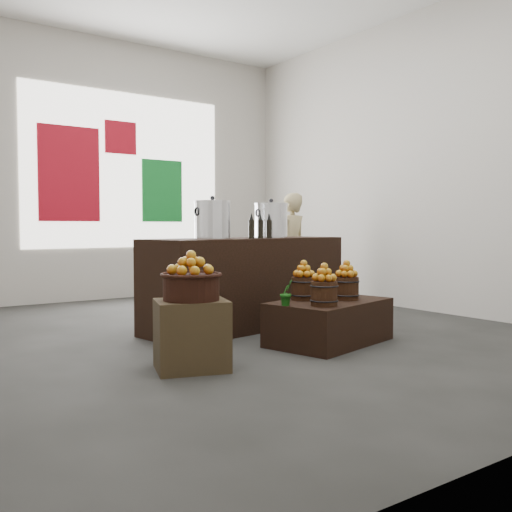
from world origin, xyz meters
TOP-DOWN VIEW (x-y plane):
  - ground at (0.00, 0.00)m, footprint 7.00×7.00m
  - back_wall at (0.00, 3.50)m, footprint 6.00×0.04m
  - back_opening at (0.30, 3.48)m, footprint 3.20×0.02m
  - deco_red_left at (-0.60, 3.47)m, footprint 0.90×0.04m
  - deco_green_right at (0.90, 3.47)m, footprint 0.70×0.04m
  - deco_red_upper at (0.20, 3.47)m, footprint 0.50×0.04m
  - crate at (-1.07, -1.10)m, footprint 0.66×0.60m
  - wicker_basket at (-1.07, -1.10)m, footprint 0.44×0.44m
  - apples_in_basket at (-1.07, -1.10)m, footprint 0.34×0.34m
  - display_table at (0.51, -0.97)m, footprint 1.34×1.01m
  - apple_bucket_front_left at (0.22, -1.22)m, footprint 0.24×0.24m
  - apples_in_bucket_front_left at (0.22, -1.22)m, footprint 0.18×0.18m
  - apple_bucket_front_right at (0.68, -1.02)m, footprint 0.24×0.24m
  - apples_in_bucket_front_right at (0.68, -1.02)m, footprint 0.18×0.18m
  - apple_bucket_rear at (0.34, -0.79)m, footprint 0.24×0.24m
  - apples_in_bucket_rear at (0.34, -0.79)m, footprint 0.18×0.18m
  - herb_garnish_right at (0.78, -0.72)m, footprint 0.25×0.23m
  - herb_garnish_left at (-0.05, -1.01)m, footprint 0.15×0.13m
  - counter at (0.35, 0.21)m, footprint 2.53×1.17m
  - stock_pot_left at (-0.14, 0.13)m, footprint 0.38×0.38m
  - stock_pot_center at (0.74, 0.28)m, footprint 0.38×0.38m
  - oil_cruets at (0.39, -0.03)m, footprint 0.27×0.11m
  - shopper at (1.99, 1.49)m, footprint 0.64×0.47m

SIDE VIEW (x-z plane):
  - ground at x=0.00m, z-range 0.00..0.00m
  - display_table at x=0.51m, z-range 0.00..0.41m
  - crate at x=-1.07m, z-range 0.00..0.55m
  - counter at x=0.35m, z-range 0.00..1.00m
  - apple_bucket_front_left at x=0.22m, z-range 0.41..0.63m
  - apple_bucket_front_right at x=0.68m, z-range 0.41..0.63m
  - apple_bucket_rear at x=0.34m, z-range 0.41..0.63m
  - herb_garnish_left at x=-0.05m, z-range 0.41..0.65m
  - herb_garnish_right at x=0.78m, z-range 0.41..0.66m
  - wicker_basket at x=-1.07m, z-range 0.55..0.75m
  - apples_in_bucket_front_left at x=0.22m, z-range 0.63..0.80m
  - apples_in_bucket_front_right at x=0.68m, z-range 0.63..0.80m
  - apples_in_bucket_rear at x=0.34m, z-range 0.63..0.80m
  - shopper at x=1.99m, z-range 0.00..1.61m
  - apples_in_basket at x=-1.07m, z-range 0.75..0.93m
  - oil_cruets at x=0.39m, z-range 1.00..1.27m
  - stock_pot_left at x=-0.14m, z-range 1.00..1.37m
  - stock_pot_center at x=0.74m, z-range 1.00..1.37m
  - deco_green_right at x=0.90m, z-range 1.20..2.20m
  - deco_red_left at x=-0.60m, z-range 1.20..2.60m
  - back_wall at x=0.00m, z-range 0.00..4.00m
  - back_opening at x=0.30m, z-range 0.80..3.20m
  - deco_red_upper at x=0.20m, z-range 2.25..2.75m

